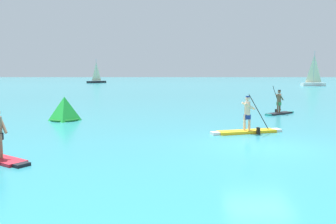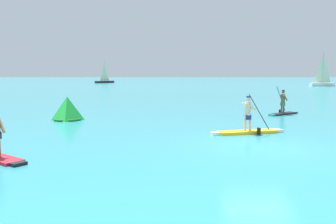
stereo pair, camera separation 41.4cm
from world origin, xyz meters
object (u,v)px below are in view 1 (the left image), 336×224
Objects in this scene: paddleboarder_near_left at (0,149)px; paddleboarder_far_right at (281,109)px; paddleboarder_mid_center at (249,126)px; race_marker_buoy at (66,110)px; sailboat_left_horizon at (98,80)px; sailboat_right_horizon at (315,81)px.

paddleboarder_near_left is 1.06× the size of paddleboarder_far_right.
paddleboarder_mid_center is 2.13× the size of race_marker_buoy.
sailboat_left_horizon is at bearing 100.33° from race_marker_buoy.
race_marker_buoy is 0.22× the size of sailboat_right_horizon.
race_marker_buoy is (-0.66, 9.30, 0.26)m from paddleboarder_near_left.
paddleboarder_far_right is 1.50× the size of race_marker_buoy.
sailboat_left_horizon is 56.05m from sailboat_right_horizon.
paddleboarder_near_left is 10.35m from paddleboarder_mid_center.
paddleboarder_near_left is 72.95m from sailboat_right_horizon.
race_marker_buoy is 65.44m from sailboat_right_horizon.
sailboat_left_horizon reaches higher than paddleboarder_far_right.
paddleboarder_near_left is 17.91m from paddleboarder_far_right.
sailboat_right_horizon is (51.15, -22.90, 0.24)m from sailboat_left_horizon.
paddleboarder_near_left is at bearing -130.00° from sailboat_right_horizon.
paddleboarder_mid_center is 0.52× the size of sailboat_left_horizon.
paddleboarder_mid_center is 0.47× the size of sailboat_right_horizon.
sailboat_right_horizon is at bearing 55.39° from race_marker_buoy.
paddleboarder_near_left is at bearing -167.32° from paddleboarder_mid_center.
paddleboarder_near_left is 9.32m from race_marker_buoy.
sailboat_right_horizon reaches higher than paddleboarder_near_left.
paddleboarder_mid_center is at bearing -23.77° from race_marker_buoy.
sailboat_left_horizon is (-23.69, 81.03, 0.54)m from paddleboarder_mid_center.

